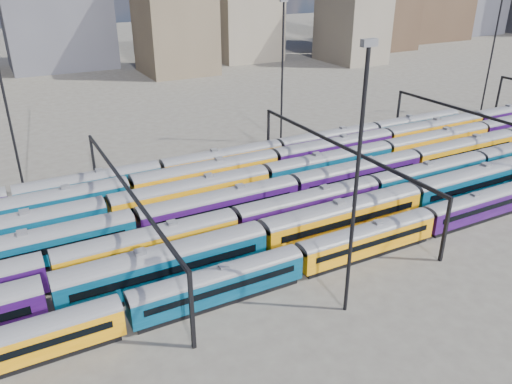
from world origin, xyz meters
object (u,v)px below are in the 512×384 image
rake_0 (367,237)px  rake_2 (308,203)px  mast_2 (357,178)px  rake_1 (412,196)px

rake_0 → rake_2: (-1.42, 10.00, 0.33)m
rake_2 → mast_2: (-6.87, -17.00, 11.25)m
rake_1 → mast_2: 25.76m
rake_0 → rake_1: rake_1 is taller
rake_1 → rake_2: (-13.08, 5.00, -0.21)m
rake_2 → rake_0: bearing=-81.9°
rake_1 → rake_2: size_ratio=0.92×
rake_1 → rake_2: 14.01m
mast_2 → rake_1: bearing=31.0°
rake_2 → mast_2: 21.51m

